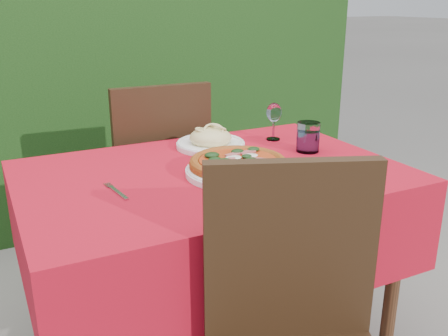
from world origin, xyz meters
name	(u,v)px	position (x,y,z in m)	size (l,w,h in m)	color
hedge	(99,67)	(0.00, 1.55, 0.92)	(3.20, 0.55, 1.78)	black
dining_table	(212,211)	(0.00, 0.00, 0.60)	(1.26, 0.86, 0.75)	#4C2C18
chair_near	(297,336)	(-0.08, -0.64, 0.54)	(0.56, 0.56, 0.94)	black
chair_far	(157,171)	(0.02, 0.62, 0.55)	(0.44, 0.44, 0.96)	black
pizza_plate	(238,166)	(0.06, -0.07, 0.78)	(0.35, 0.35, 0.07)	white
pasta_plate	(211,140)	(0.11, 0.25, 0.78)	(0.27, 0.27, 0.08)	white
water_glass	(308,138)	(0.42, 0.04, 0.80)	(0.09, 0.09, 0.11)	silver
wine_glass	(274,114)	(0.39, 0.24, 0.86)	(0.06, 0.06, 0.15)	silver
fork	(118,193)	(-0.34, -0.07, 0.75)	(0.02, 0.17, 0.00)	#BBBCC3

